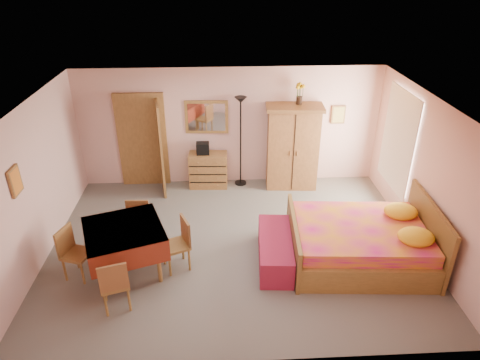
{
  "coord_description": "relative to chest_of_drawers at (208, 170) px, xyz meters",
  "views": [
    {
      "loc": [
        -0.26,
        -6.25,
        4.59
      ],
      "look_at": [
        0.1,
        0.3,
        1.15
      ],
      "focal_mm": 32.0,
      "sensor_mm": 36.0,
      "label": 1
    }
  ],
  "objects": [
    {
      "name": "floor",
      "position": [
        0.5,
        -2.26,
        -0.39
      ],
      "size": [
        6.5,
        6.5,
        0.0
      ],
      "primitive_type": "plane",
      "color": "slate",
      "rests_on": "ground"
    },
    {
      "name": "ceiling",
      "position": [
        0.5,
        -2.26,
        2.21
      ],
      "size": [
        6.5,
        6.5,
        0.0
      ],
      "primitive_type": "plane",
      "rotation": [
        3.14,
        0.0,
        0.0
      ],
      "color": "brown",
      "rests_on": "wall_back"
    },
    {
      "name": "wall_back",
      "position": [
        0.5,
        0.24,
        0.91
      ],
      "size": [
        6.5,
        0.1,
        2.6
      ],
      "primitive_type": "cube",
      "color": "beige",
      "rests_on": "floor"
    },
    {
      "name": "wall_front",
      "position": [
        0.5,
        -4.76,
        0.91
      ],
      "size": [
        6.5,
        0.1,
        2.6
      ],
      "primitive_type": "cube",
      "color": "beige",
      "rests_on": "floor"
    },
    {
      "name": "wall_left",
      "position": [
        -2.75,
        -2.26,
        0.91
      ],
      "size": [
        0.1,
        5.0,
        2.6
      ],
      "primitive_type": "cube",
      "color": "beige",
      "rests_on": "floor"
    },
    {
      "name": "wall_right",
      "position": [
        3.75,
        -2.26,
        0.91
      ],
      "size": [
        0.1,
        5.0,
        2.6
      ],
      "primitive_type": "cube",
      "color": "beige",
      "rests_on": "floor"
    },
    {
      "name": "doorway",
      "position": [
        -1.4,
        0.21,
        0.63
      ],
      "size": [
        1.06,
        0.12,
        2.15
      ],
      "primitive_type": "cube",
      "color": "#9E6B35",
      "rests_on": "floor"
    },
    {
      "name": "window",
      "position": [
        3.71,
        -1.06,
        1.06
      ],
      "size": [
        0.08,
        1.4,
        1.95
      ],
      "primitive_type": "cube",
      "color": "white",
      "rests_on": "wall_right"
    },
    {
      "name": "picture_left",
      "position": [
        -2.72,
        -2.86,
        1.31
      ],
      "size": [
        0.04,
        0.32,
        0.42
      ],
      "primitive_type": "cube",
      "color": "orange",
      "rests_on": "wall_left"
    },
    {
      "name": "picture_back",
      "position": [
        2.85,
        0.21,
        1.16
      ],
      "size": [
        0.3,
        0.04,
        0.4
      ],
      "primitive_type": "cube",
      "color": "#D8BF59",
      "rests_on": "wall_back"
    },
    {
      "name": "chest_of_drawers",
      "position": [
        0.0,
        0.0,
        0.0
      ],
      "size": [
        0.85,
        0.45,
        0.78
      ],
      "primitive_type": "cube",
      "rotation": [
        0.0,
        0.0,
        -0.05
      ],
      "color": "#9C6835",
      "rests_on": "floor"
    },
    {
      "name": "wall_mirror",
      "position": [
        -0.0,
        0.21,
        1.16
      ],
      "size": [
        0.92,
        0.1,
        0.73
      ],
      "primitive_type": "cube",
      "rotation": [
        0.0,
        0.0,
        -0.06
      ],
      "color": "white",
      "rests_on": "wall_back"
    },
    {
      "name": "stereo",
      "position": [
        -0.1,
        0.01,
        0.52
      ],
      "size": [
        0.28,
        0.21,
        0.26
      ],
      "primitive_type": "cube",
      "rotation": [
        0.0,
        0.0,
        0.02
      ],
      "color": "black",
      "rests_on": "chest_of_drawers"
    },
    {
      "name": "floor_lamp",
      "position": [
        0.72,
        0.06,
        0.62
      ],
      "size": [
        0.32,
        0.32,
        2.02
      ],
      "primitive_type": "cube",
      "rotation": [
        0.0,
        0.0,
        0.31
      ],
      "color": "black",
      "rests_on": "floor"
    },
    {
      "name": "wardrobe",
      "position": [
        1.84,
        -0.08,
        0.54
      ],
      "size": [
        1.23,
        0.69,
        1.86
      ],
      "primitive_type": "cube",
      "rotation": [
        0.0,
        0.0,
        -0.07
      ],
      "color": "#A46837",
      "rests_on": "floor"
    },
    {
      "name": "sunflower_vase",
      "position": [
        1.93,
        0.02,
        1.69
      ],
      "size": [
        0.19,
        0.19,
        0.45
      ],
      "primitive_type": "cube",
      "rotation": [
        0.0,
        0.0,
        0.07
      ],
      "color": "gold",
      "rests_on": "wardrobe"
    },
    {
      "name": "bed",
      "position": [
        2.55,
        -2.76,
        0.14
      ],
      "size": [
        2.43,
        1.97,
        1.07
      ],
      "primitive_type": "cube",
      "rotation": [
        0.0,
        0.0,
        -0.07
      ],
      "color": "#C41370",
      "rests_on": "floor"
    },
    {
      "name": "bench",
      "position": [
        1.14,
        -2.76,
        -0.15
      ],
      "size": [
        0.64,
        1.47,
        0.48
      ],
      "primitive_type": "cube",
      "rotation": [
        0.0,
        0.0,
        -0.08
      ],
      "color": "maroon",
      "rests_on": "floor"
    },
    {
      "name": "dining_table",
      "position": [
        -1.27,
        -2.9,
        0.04
      ],
      "size": [
        1.49,
        1.49,
        0.85
      ],
      "primitive_type": "cube",
      "rotation": [
        0.0,
        0.0,
        0.34
      ],
      "color": "maroon",
      "rests_on": "floor"
    },
    {
      "name": "chair_south",
      "position": [
        -1.3,
        -3.67,
        0.05
      ],
      "size": [
        0.49,
        0.49,
        0.88
      ],
      "primitive_type": "cube",
      "rotation": [
        0.0,
        0.0,
        0.28
      ],
      "color": "olive",
      "rests_on": "floor"
    },
    {
      "name": "chair_north",
      "position": [
        -1.2,
        -2.27,
        0.05
      ],
      "size": [
        0.41,
        0.41,
        0.88
      ],
      "primitive_type": "cube",
      "rotation": [
        0.0,
        0.0,
        3.1
      ],
      "color": "#AF7F3B",
      "rests_on": "floor"
    },
    {
      "name": "chair_west",
      "position": [
        -2.03,
        -2.96,
        0.05
      ],
      "size": [
        0.51,
        0.51,
        0.88
      ],
      "primitive_type": "cube",
      "rotation": [
        0.0,
        0.0,
        -1.9
      ],
      "color": "#A46E37",
      "rests_on": "floor"
    },
    {
      "name": "chair_east",
      "position": [
        -0.5,
        -2.83,
        0.06
      ],
      "size": [
        0.53,
        0.53,
        0.89
      ],
      "primitive_type": "cube",
      "rotation": [
        0.0,
        0.0,
        1.96
      ],
      "color": "olive",
      "rests_on": "floor"
    }
  ]
}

